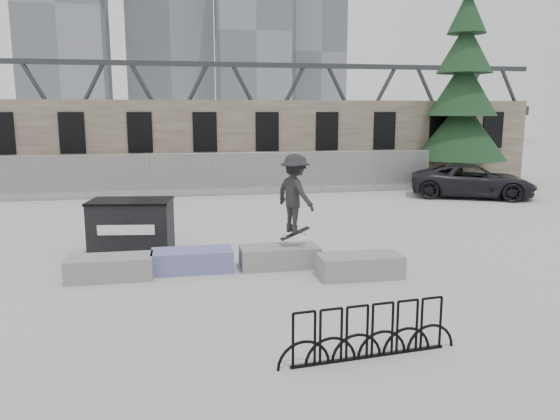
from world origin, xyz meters
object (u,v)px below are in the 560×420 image
(planter_center_left, at_px, (192,259))
(bike_rack, at_px, (370,332))
(planter_offset, at_px, (360,265))
(dumpster, at_px, (132,226))
(planter_center_right, at_px, (279,256))
(suv, at_px, (473,181))
(skateboarder, at_px, (295,194))
(spruce_tree, at_px, (463,97))
(planter_far_left, at_px, (110,267))

(planter_center_left, distance_m, bike_rack, 6.10)
(planter_offset, distance_m, dumpster, 6.62)
(planter_center_left, relative_size, planter_center_right, 1.00)
(planter_center_left, bearing_deg, suv, 36.24)
(planter_center_left, xyz_separation_m, skateboarder, (2.61, -0.04, 1.60))
(planter_offset, height_order, skateboarder, skateboarder)
(planter_center_right, distance_m, spruce_tree, 19.11)
(suv, bearing_deg, planter_center_right, 156.37)
(planter_center_right, bearing_deg, skateboarder, 1.71)
(planter_center_right, relative_size, spruce_tree, 0.17)
(planter_far_left, height_order, bike_rack, bike_rack)
(bike_rack, relative_size, spruce_tree, 0.27)
(planter_center_right, height_order, dumpster, dumpster)
(suv, relative_size, skateboarder, 2.52)
(planter_center_left, distance_m, dumpster, 2.83)
(planter_offset, relative_size, bike_rack, 0.64)
(dumpster, xyz_separation_m, bike_rack, (4.30, -7.76, -0.31))
(planter_offset, bearing_deg, spruce_tree, 54.52)
(dumpster, distance_m, spruce_tree, 20.30)
(planter_far_left, bearing_deg, suv, 33.30)
(planter_center_left, height_order, dumpster, dumpster)
(bike_rack, relative_size, suv, 0.57)
(planter_offset, xyz_separation_m, skateboarder, (-1.35, 1.20, 1.60))
(planter_center_left, bearing_deg, bike_rack, -63.95)
(planter_offset, relative_size, suv, 0.36)
(planter_far_left, bearing_deg, bike_rack, -48.30)
(planter_center_left, relative_size, bike_rack, 0.64)
(planter_center_right, distance_m, planter_offset, 2.12)
(planter_far_left, height_order, planter_offset, same)
(planter_center_right, bearing_deg, spruce_tree, 47.98)
(planter_far_left, height_order, planter_center_left, same)
(planter_center_right, distance_m, skateboarder, 1.65)
(dumpster, bearing_deg, planter_center_left, -46.34)
(planter_center_left, bearing_deg, dumpster, 125.40)
(spruce_tree, bearing_deg, bike_rack, -121.92)
(planter_center_right, xyz_separation_m, bike_rack, (0.47, -5.42, 0.14))
(bike_rack, distance_m, suv, 18.35)
(planter_offset, bearing_deg, planter_center_left, 162.59)
(planter_center_right, xyz_separation_m, skateboarder, (0.40, 0.01, 1.60))
(planter_offset, height_order, dumpster, dumpster)
(planter_far_left, bearing_deg, planter_center_right, 3.16)
(planter_far_left, height_order, dumpster, dumpster)
(planter_offset, height_order, bike_rack, bike_rack)
(spruce_tree, bearing_deg, planter_far_left, -139.78)
(planter_far_left, bearing_deg, planter_offset, -9.20)
(dumpster, xyz_separation_m, skateboarder, (4.23, -2.32, 1.14))
(spruce_tree, relative_size, skateboarder, 5.25)
(bike_rack, xyz_separation_m, skateboarder, (-0.06, 5.43, 1.45))
(planter_offset, bearing_deg, planter_far_left, 170.80)
(skateboarder, bearing_deg, planter_offset, -157.96)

